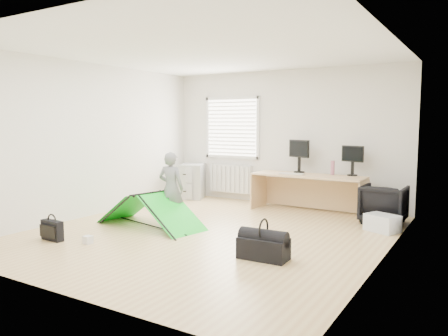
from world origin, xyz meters
The scene contains 18 objects.
ground centered at (0.00, 0.00, 0.00)m, with size 5.50×5.50×0.00m, color tan.
back_wall centered at (0.00, 2.75, 1.35)m, with size 5.00×0.02×2.70m, color silver.
window centered at (-1.20, 2.71, 1.55)m, with size 1.20×0.06×1.20m, color silver.
radiator centered at (-1.20, 2.67, 0.45)m, with size 1.00×0.12×0.60m, color silver.
desk centered at (0.73, 2.19, 0.35)m, with size 2.06×0.66×0.70m, color tan.
filing_cabinet centered at (-2.00, 2.38, 0.38)m, with size 0.48×0.64×0.75m, color #AEB1B3.
monitor_left centered at (0.44, 2.47, 0.93)m, with size 0.48×0.10×0.46m, color black.
monitor_right centered at (1.46, 2.47, 0.90)m, with size 0.42×0.09×0.40m, color black.
keyboard centered at (0.43, 2.12, 0.71)m, with size 0.45×0.15×0.02m, color beige.
thermos centered at (1.11, 2.43, 0.83)m, with size 0.07×0.07×0.26m, color #AC6076.
office_chair centered at (2.11, 2.02, 0.32)m, with size 0.68×0.70×0.64m, color black.
person centered at (-0.85, 0.14, 0.59)m, with size 0.43×0.28×1.19m, color slate.
kite centered at (-1.04, -0.17, 0.27)m, with size 1.76×0.78×0.55m, color #13D023, non-canonical shape.
storage_crate centered at (2.22, 1.42, 0.13)m, with size 0.47×0.33×0.26m, color silver.
tote_bag centered at (-2.30, 2.61, 0.18)m, with size 0.30×0.13×0.36m, color #1C816D.
laptop_bag centered at (-1.68, -1.52, 0.14)m, with size 0.38×0.11×0.29m, color black.
white_box centered at (-1.12, -1.38, 0.05)m, with size 0.11×0.11×0.11m, color silver.
duffel_bag centered at (1.25, -0.74, 0.13)m, with size 0.60×0.31×0.26m, color black.
Camera 1 is at (3.53, -5.43, 1.67)m, focal length 35.00 mm.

